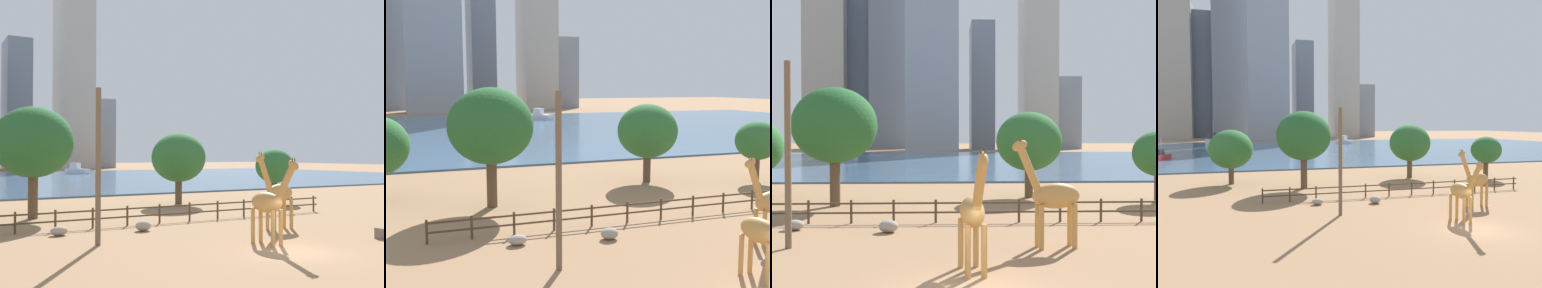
% 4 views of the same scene
% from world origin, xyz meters
% --- Properties ---
extents(ground_plane, '(400.00, 400.00, 0.00)m').
position_xyz_m(ground_plane, '(0.00, 80.00, 0.00)').
color(ground_plane, '#9E7551').
extents(harbor_water, '(180.00, 86.00, 0.20)m').
position_xyz_m(harbor_water, '(0.00, 77.00, 0.10)').
color(harbor_water, '#476B8C').
rests_on(harbor_water, ground).
extents(giraffe_tall, '(3.15, 1.08, 4.86)m').
position_xyz_m(giraffe_tall, '(3.82, 5.81, 2.28)').
color(giraffe_tall, '#C18C47').
rests_on(giraffe_tall, ground).
extents(giraffe_companion, '(1.08, 3.29, 4.53)m').
position_xyz_m(giraffe_companion, '(0.15, 2.01, 2.17)').
color(giraffe_companion, '#C18C47').
rests_on(giraffe_companion, ground).
extents(utility_pole, '(0.28, 0.28, 8.09)m').
position_xyz_m(utility_pole, '(-7.58, 6.20, 4.04)').
color(utility_pole, brown).
rests_on(utility_pole, ground).
extents(boulder_near_fence, '(0.97, 0.84, 0.63)m').
position_xyz_m(boulder_near_fence, '(-3.64, 9.43, 0.31)').
color(boulder_near_fence, gray).
rests_on(boulder_near_fence, ground).
extents(boulder_by_pole, '(0.99, 0.71, 0.53)m').
position_xyz_m(boulder_by_pole, '(-8.55, 10.22, 0.27)').
color(boulder_by_pole, gray).
rests_on(boulder_by_pole, ground).
extents(enclosure_fence, '(26.12, 0.14, 1.30)m').
position_xyz_m(enclosure_fence, '(-0.06, 12.00, 0.76)').
color(enclosure_fence, '#4C3826').
rests_on(enclosure_fence, ground).
extents(tree_left_large, '(5.16, 5.16, 6.74)m').
position_xyz_m(tree_left_large, '(5.86, 22.81, 4.39)').
color(tree_left_large, brown).
rests_on(tree_left_large, ground).
extents(tree_center_broad, '(3.71, 3.71, 5.24)m').
position_xyz_m(tree_center_broad, '(14.82, 19.58, 3.53)').
color(tree_center_broad, brown).
rests_on(tree_center_broad, ground).
extents(tree_right_tall, '(5.79, 5.79, 8.19)m').
position_xyz_m(tree_right_tall, '(-8.35, 18.66, 5.55)').
color(tree_right_tall, brown).
rests_on(tree_right_tall, ground).
extents(boat_ferry, '(5.04, 6.38, 2.69)m').
position_xyz_m(boat_ferry, '(17.33, 96.84, 1.11)').
color(boat_ferry, silver).
rests_on(boat_ferry, harbor_water).
extents(skyline_tower_needle, '(11.61, 14.53, 25.83)m').
position_xyz_m(skyline_tower_needle, '(42.41, 160.47, 12.92)').
color(skyline_tower_needle, gray).
rests_on(skyline_tower_needle, ground).
extents(skyline_tower_glass, '(8.01, 15.01, 44.02)m').
position_xyz_m(skyline_tower_glass, '(12.81, 155.01, 22.01)').
color(skyline_tower_glass, slate).
rests_on(skyline_tower_glass, ground).
extents(skyline_block_left, '(11.92, 15.00, 94.54)m').
position_xyz_m(skyline_block_left, '(33.03, 156.45, 47.27)').
color(skyline_block_left, '#B7B2A8').
rests_on(skyline_block_left, ground).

